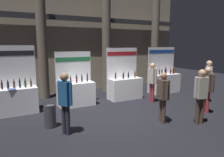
% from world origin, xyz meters
% --- Properties ---
extents(ground_plane, '(26.92, 26.92, 0.00)m').
position_xyz_m(ground_plane, '(0.00, 0.00, 0.00)').
color(ground_plane, black).
extents(hall_colonnade, '(13.46, 1.27, 6.94)m').
position_xyz_m(hall_colonnade, '(0.00, 4.34, 3.40)').
color(hall_colonnade, gray).
rests_on(hall_colonnade, ground_plane).
extents(exhibitor_booth_0, '(1.81, 0.70, 2.48)m').
position_xyz_m(exhibitor_booth_0, '(-3.08, 1.81, 0.60)').
color(exhibitor_booth_0, white).
rests_on(exhibitor_booth_0, ground_plane).
extents(exhibitor_booth_1, '(1.52, 0.66, 2.22)m').
position_xyz_m(exhibitor_booth_1, '(-0.69, 1.75, 0.58)').
color(exhibitor_booth_1, white).
rests_on(exhibitor_booth_1, ground_plane).
extents(exhibitor_booth_2, '(1.60, 0.66, 2.35)m').
position_xyz_m(exhibitor_booth_2, '(1.65, 1.72, 0.59)').
color(exhibitor_booth_2, white).
rests_on(exhibitor_booth_2, ground_plane).
extents(exhibitor_booth_3, '(1.73, 0.66, 2.36)m').
position_xyz_m(exhibitor_booth_3, '(4.16, 1.85, 0.59)').
color(exhibitor_booth_3, white).
rests_on(exhibitor_booth_3, ground_plane).
extents(trash_bin, '(0.36, 0.36, 0.71)m').
position_xyz_m(trash_bin, '(-2.13, -0.05, 0.35)').
color(trash_bin, '#38383D').
rests_on(trash_bin, ground_plane).
extents(visitor_0, '(0.50, 0.30, 1.76)m').
position_xyz_m(visitor_0, '(2.11, -2.03, 1.05)').
color(visitor_0, '#47382D').
rests_on(visitor_0, ground_plane).
extents(visitor_2, '(0.39, 0.39, 1.83)m').
position_xyz_m(visitor_2, '(4.51, -0.48, 1.09)').
color(visitor_2, silver).
rests_on(visitor_2, ground_plane).
extents(visitor_3, '(0.32, 0.61, 1.71)m').
position_xyz_m(visitor_3, '(3.25, -1.39, 1.03)').
color(visitor_3, maroon).
rests_on(visitor_3, ground_plane).
extents(visitor_4, '(0.27, 0.52, 1.73)m').
position_xyz_m(visitor_4, '(2.41, 0.70, 1.03)').
color(visitor_4, maroon).
rests_on(visitor_4, ground_plane).
extents(visitor_5, '(0.35, 0.56, 1.65)m').
position_xyz_m(visitor_5, '(1.17, -1.37, 0.99)').
color(visitor_5, '#47382D').
rests_on(visitor_5, ground_plane).
extents(visitor_6, '(0.35, 0.44, 1.76)m').
position_xyz_m(visitor_6, '(-1.83, -0.79, 1.04)').
color(visitor_6, '#23232D').
rests_on(visitor_6, ground_plane).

